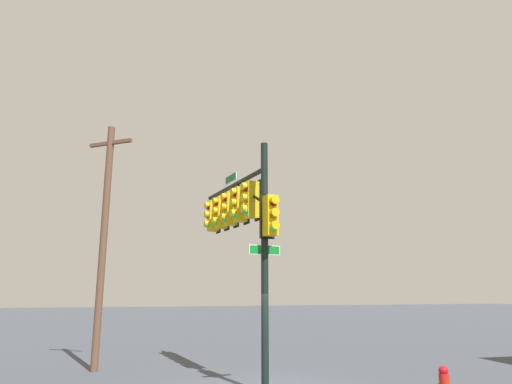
{
  "coord_description": "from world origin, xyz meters",
  "views": [
    {
      "loc": [
        -11.87,
        3.09,
        2.62
      ],
      "look_at": [
        -0.47,
        0.36,
        5.18
      ],
      "focal_mm": 31.28,
      "sensor_mm": 36.0,
      "label": 1
    }
  ],
  "objects": [
    {
      "name": "signal_pole_assembly",
      "position": [
        1.63,
        0.36,
        4.8
      ],
      "size": [
        5.23,
        1.66,
        6.73
      ],
      "color": "black",
      "rests_on": "ground_plane"
    },
    {
      "name": "fire_hydrant",
      "position": [
        -1.91,
        -3.91,
        0.41
      ],
      "size": [
        0.33,
        0.24,
        0.83
      ],
      "color": "red",
      "rests_on": "ground_plane"
    },
    {
      "name": "utility_pole",
      "position": [
        4.32,
        4.63,
        4.37
      ],
      "size": [
        1.12,
        1.55,
        8.4
      ],
      "color": "brown",
      "rests_on": "ground_plane"
    }
  ]
}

